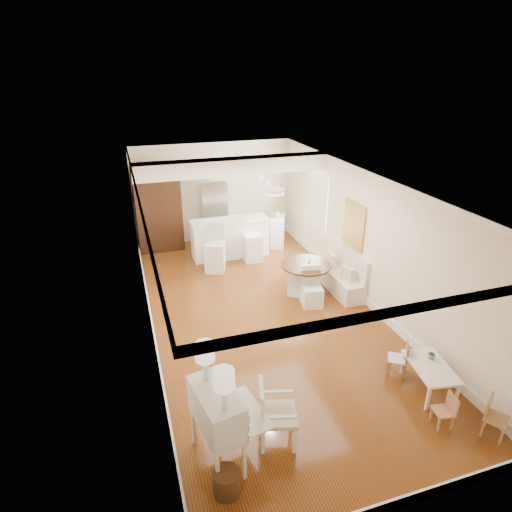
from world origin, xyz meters
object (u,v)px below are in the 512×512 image
secretary_bureau (217,427)px  kids_table (429,378)px  kids_chair_a (443,411)px  bar_stool_left (215,249)px  gustavian_armchair (278,414)px  pantry_cabinet (159,209)px  sideboard (277,231)px  wicker_basket (226,482)px  slip_chair_near (312,287)px  kids_chair_c (497,418)px  dining_table (305,279)px  fridge (227,212)px  kids_chair_b (397,358)px  bar_stool_right (252,240)px  slip_chair_far (298,277)px  breakfast_counter (230,238)px

secretary_bureau → kids_table: 3.49m
kids_chair_a → bar_stool_left: 6.25m
secretary_bureau → gustavian_armchair: secretary_bureau is taller
pantry_cabinet → sideboard: bearing=-12.6°
kids_table → sideboard: (-0.18, 6.37, 0.18)m
wicker_basket → slip_chair_near: slip_chair_near is taller
wicker_basket → kids_chair_c: bearing=-4.3°
gustavian_armchair → wicker_basket: gustavian_armchair is taller
secretary_bureau → kids_table: (3.46, 0.29, -0.34)m
kids_chair_c → slip_chair_near: bearing=69.5°
dining_table → fridge: 3.75m
wicker_basket → sideboard: (3.29, 7.14, 0.24)m
dining_table → gustavian_armchair: bearing=-118.9°
kids_chair_b → pantry_cabinet: (-3.11, 6.60, 0.84)m
kids_chair_a → sideboard: sideboard is taller
kids_chair_b → bar_stool_right: size_ratio=0.53×
dining_table → bar_stool_right: (-0.57, 2.12, 0.20)m
kids_chair_c → gustavian_armchair: bearing=130.5°
gustavian_armchair → sideboard: size_ratio=1.11×
kids_chair_b → fridge: bearing=-137.2°
gustavian_armchair → kids_chair_b: size_ratio=1.55×
secretary_bureau → pantry_cabinet: size_ratio=0.49×
sideboard → slip_chair_far: bearing=-78.6°
slip_chair_far → bar_stool_right: bearing=-133.5°
kids_chair_a → pantry_cabinet: (-3.06, 7.77, 0.88)m
wicker_basket → dining_table: (2.87, 4.21, 0.21)m
kids_table → slip_chair_near: (-0.66, 2.96, 0.20)m
breakfast_counter → slip_chair_near: bearing=-71.7°
kids_chair_b → pantry_cabinet: bearing=-122.4°
wicker_basket → kids_chair_b: bearing=21.3°
breakfast_counter → sideboard: 1.53m
fridge → sideboard: bearing=-27.9°
fridge → slip_chair_far: bearing=-78.5°
bar_stool_left → pantry_cabinet: pantry_cabinet is taller
wicker_basket → dining_table: 5.10m
pantry_cabinet → secretary_bureau: bearing=-90.8°
kids_chair_b → pantry_cabinet: size_ratio=0.27×
fridge → kids_chair_c: bearing=-78.0°
kids_table → fridge: (-1.46, 7.06, 0.67)m
wicker_basket → pantry_cabinet: size_ratio=0.14×
slip_chair_far → bar_stool_right: 2.10m
kids_table → pantry_cabinet: size_ratio=0.40×
secretary_bureau → wicker_basket: bearing=-101.8°
secretary_bureau → pantry_cabinet: pantry_cabinet is taller
kids_chair_c → kids_table: bearing=70.9°
bar_stool_left → kids_chair_a: bearing=-52.9°
dining_table → kids_table: bearing=-80.1°
kids_chair_c → slip_chair_near: (-0.92, 4.01, 0.12)m
wicker_basket → bar_stool_left: bar_stool_left is taller
pantry_cabinet → breakfast_counter: bearing=-32.4°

